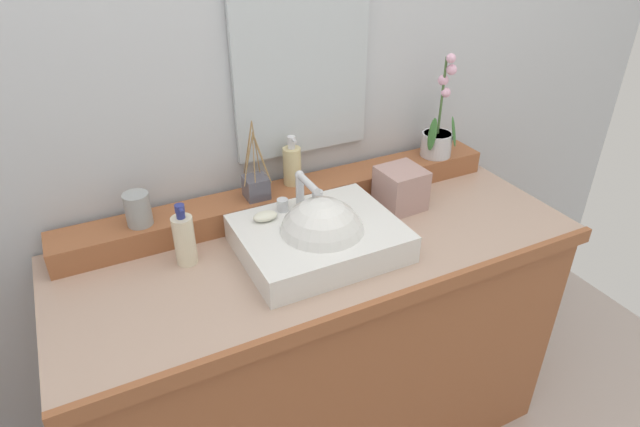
{
  "coord_description": "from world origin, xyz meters",
  "views": [
    {
      "loc": [
        -0.57,
        -1.13,
        1.68
      ],
      "look_at": [
        -0.01,
        -0.01,
        0.93
      ],
      "focal_mm": 30.04,
      "sensor_mm": 36.0,
      "label": 1
    }
  ],
  "objects_px": {
    "tumbler_cup": "(138,209)",
    "lotion_bottle": "(184,239)",
    "sink_basin": "(320,239)",
    "reed_diffuser": "(256,186)",
    "tissue_box": "(401,188)",
    "soap_bar": "(265,216)",
    "potted_plant": "(438,135)",
    "soap_dispenser": "(292,165)"
  },
  "relations": [
    {
      "from": "tumbler_cup",
      "to": "lotion_bottle",
      "type": "bearing_deg",
      "value": -55.28
    },
    {
      "from": "potted_plant",
      "to": "lotion_bottle",
      "type": "relative_size",
      "value": 2.0
    },
    {
      "from": "potted_plant",
      "to": "lotion_bottle",
      "type": "bearing_deg",
      "value": -172.02
    },
    {
      "from": "sink_basin",
      "to": "soap_bar",
      "type": "relative_size",
      "value": 6.13
    },
    {
      "from": "potted_plant",
      "to": "reed_diffuser",
      "type": "bearing_deg",
      "value": -179.87
    },
    {
      "from": "reed_diffuser",
      "to": "soap_bar",
      "type": "bearing_deg",
      "value": -101.24
    },
    {
      "from": "soap_bar",
      "to": "soap_dispenser",
      "type": "xyz_separation_m",
      "value": [
        0.16,
        0.17,
        0.05
      ]
    },
    {
      "from": "reed_diffuser",
      "to": "lotion_bottle",
      "type": "distance_m",
      "value": 0.28
    },
    {
      "from": "sink_basin",
      "to": "soap_bar",
      "type": "bearing_deg",
      "value": 138.84
    },
    {
      "from": "soap_bar",
      "to": "tumbler_cup",
      "type": "height_order",
      "value": "tumbler_cup"
    },
    {
      "from": "tumbler_cup",
      "to": "tissue_box",
      "type": "height_order",
      "value": "tumbler_cup"
    },
    {
      "from": "sink_basin",
      "to": "lotion_bottle",
      "type": "xyz_separation_m",
      "value": [
        -0.34,
        0.12,
        0.03
      ]
    },
    {
      "from": "potted_plant",
      "to": "lotion_bottle",
      "type": "height_order",
      "value": "potted_plant"
    },
    {
      "from": "potted_plant",
      "to": "tumbler_cup",
      "type": "distance_m",
      "value": 1.0
    },
    {
      "from": "tissue_box",
      "to": "potted_plant",
      "type": "bearing_deg",
      "value": 29.78
    },
    {
      "from": "potted_plant",
      "to": "lotion_bottle",
      "type": "xyz_separation_m",
      "value": [
        -0.91,
        -0.13,
        -0.08
      ]
    },
    {
      "from": "tumbler_cup",
      "to": "lotion_bottle",
      "type": "xyz_separation_m",
      "value": [
        0.09,
        -0.13,
        -0.05
      ]
    },
    {
      "from": "sink_basin",
      "to": "potted_plant",
      "type": "relative_size",
      "value": 1.22
    },
    {
      "from": "soap_bar",
      "to": "potted_plant",
      "type": "height_order",
      "value": "potted_plant"
    },
    {
      "from": "sink_basin",
      "to": "tumbler_cup",
      "type": "relative_size",
      "value": 4.62
    },
    {
      "from": "soap_dispenser",
      "to": "potted_plant",
      "type": "bearing_deg",
      "value": -3.34
    },
    {
      "from": "sink_basin",
      "to": "tumbler_cup",
      "type": "distance_m",
      "value": 0.5
    },
    {
      "from": "tumbler_cup",
      "to": "reed_diffuser",
      "type": "bearing_deg",
      "value": -0.11
    },
    {
      "from": "sink_basin",
      "to": "tumbler_cup",
      "type": "height_order",
      "value": "sink_basin"
    },
    {
      "from": "soap_dispenser",
      "to": "tissue_box",
      "type": "relative_size",
      "value": 1.21
    },
    {
      "from": "sink_basin",
      "to": "lotion_bottle",
      "type": "bearing_deg",
      "value": 160.81
    },
    {
      "from": "sink_basin",
      "to": "lotion_bottle",
      "type": "relative_size",
      "value": 2.43
    },
    {
      "from": "tumbler_cup",
      "to": "reed_diffuser",
      "type": "relative_size",
      "value": 0.39
    },
    {
      "from": "sink_basin",
      "to": "potted_plant",
      "type": "xyz_separation_m",
      "value": [
        0.57,
        0.25,
        0.11
      ]
    },
    {
      "from": "soap_dispenser",
      "to": "lotion_bottle",
      "type": "height_order",
      "value": "soap_dispenser"
    },
    {
      "from": "tumbler_cup",
      "to": "tissue_box",
      "type": "xyz_separation_m",
      "value": [
        0.76,
        -0.13,
        -0.06
      ]
    },
    {
      "from": "lotion_bottle",
      "to": "reed_diffuser",
      "type": "bearing_deg",
      "value": 26.72
    },
    {
      "from": "soap_dispenser",
      "to": "tissue_box",
      "type": "bearing_deg",
      "value": -29.3
    },
    {
      "from": "lotion_bottle",
      "to": "soap_dispenser",
      "type": "bearing_deg",
      "value": 22.51
    },
    {
      "from": "sink_basin",
      "to": "tumbler_cup",
      "type": "xyz_separation_m",
      "value": [
        -0.43,
        0.25,
        0.08
      ]
    },
    {
      "from": "soap_bar",
      "to": "tumbler_cup",
      "type": "xyz_separation_m",
      "value": [
        -0.31,
        0.14,
        0.03
      ]
    },
    {
      "from": "lotion_bottle",
      "to": "tumbler_cup",
      "type": "bearing_deg",
      "value": 124.72
    },
    {
      "from": "reed_diffuser",
      "to": "tissue_box",
      "type": "distance_m",
      "value": 0.45
    },
    {
      "from": "reed_diffuser",
      "to": "tissue_box",
      "type": "height_order",
      "value": "reed_diffuser"
    },
    {
      "from": "reed_diffuser",
      "to": "tissue_box",
      "type": "xyz_separation_m",
      "value": [
        0.43,
        -0.13,
        -0.05
      ]
    },
    {
      "from": "soap_bar",
      "to": "potted_plant",
      "type": "relative_size",
      "value": 0.2
    },
    {
      "from": "tissue_box",
      "to": "sink_basin",
      "type": "bearing_deg",
      "value": -161.56
    }
  ]
}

